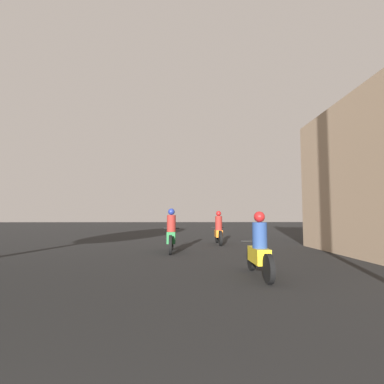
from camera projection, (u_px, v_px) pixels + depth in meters
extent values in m
cylinder|color=black|center=(251.00, 258.00, 7.33)|extent=(0.10, 0.58, 0.58)
cylinder|color=black|center=(269.00, 269.00, 5.85)|extent=(0.10, 0.58, 0.58)
cube|color=gold|center=(259.00, 255.00, 6.61)|extent=(0.30, 0.95, 0.33)
cylinder|color=black|center=(254.00, 241.00, 7.11)|extent=(0.60, 0.04, 0.04)
cylinder|color=navy|center=(260.00, 235.00, 6.55)|extent=(0.32, 0.32, 0.56)
sphere|color=#A51919|center=(259.00, 217.00, 6.58)|extent=(0.24, 0.24, 0.24)
cylinder|color=black|center=(172.00, 241.00, 11.56)|extent=(0.10, 0.66, 0.66)
cylinder|color=black|center=(171.00, 245.00, 10.19)|extent=(0.10, 0.66, 0.66)
cube|color=#1E6B33|center=(171.00, 237.00, 10.89)|extent=(0.30, 0.90, 0.42)
cylinder|color=black|center=(172.00, 228.00, 11.36)|extent=(0.60, 0.04, 0.04)
cylinder|color=maroon|center=(171.00, 223.00, 10.84)|extent=(0.32, 0.32, 0.60)
sphere|color=navy|center=(171.00, 212.00, 10.88)|extent=(0.24, 0.24, 0.24)
cylinder|color=black|center=(217.00, 236.00, 14.63)|extent=(0.10, 0.67, 0.67)
cylinder|color=black|center=(220.00, 238.00, 13.20)|extent=(0.10, 0.67, 0.67)
cube|color=orange|center=(219.00, 233.00, 13.92)|extent=(0.30, 0.80, 0.32)
cylinder|color=black|center=(217.00, 227.00, 14.41)|extent=(0.60, 0.04, 0.04)
cylinder|color=maroon|center=(219.00, 223.00, 13.88)|extent=(0.32, 0.32, 0.65)
sphere|color=#A51919|center=(219.00, 213.00, 13.92)|extent=(0.24, 0.24, 0.24)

